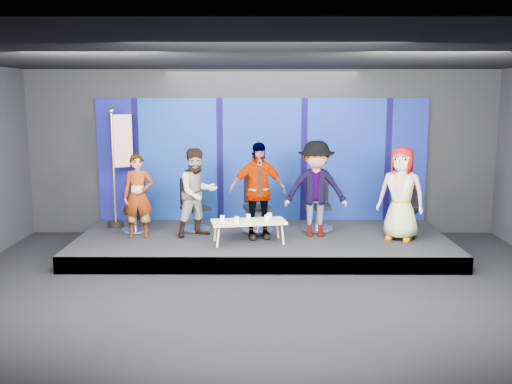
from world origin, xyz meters
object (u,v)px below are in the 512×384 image
mug_a (222,218)px  chair_e (404,216)px  panelist_c (258,191)px  panelist_d (316,189)px  coffee_table (249,223)px  panelist_b (197,193)px  chair_c (257,213)px  mug_e (269,216)px  mug_d (267,218)px  chair_a (135,215)px  panelist_e (401,194)px  mug_b (237,220)px  panelist_a (138,196)px  chair_b (195,213)px  flag_stand (119,165)px  chair_d (317,212)px

mug_a → chair_e: bearing=11.8°
panelist_c → panelist_d: panelist_d is taller
coffee_table → panelist_c: bearing=66.1°
panelist_b → coffee_table: 1.20m
chair_c → panelist_d: (1.11, -0.34, 0.54)m
panelist_d → panelist_b: bearing=-178.3°
panelist_d → mug_e: size_ratio=16.98×
chair_e → mug_e: 2.69m
panelist_c → mug_d: bearing=-75.1°
chair_a → coffee_table: 2.42m
panelist_c → coffee_table: bearing=-124.2°
coffee_table → mug_a: size_ratio=14.54×
panelist_e → mug_b: panelist_e is taller
mug_e → mug_b: bearing=-150.9°
chair_a → panelist_c: size_ratio=0.54×
mug_a → mug_e: (0.85, 0.18, 0.01)m
panelist_a → panelist_d: (3.35, 0.12, 0.12)m
chair_a → chair_c: (2.41, -0.01, 0.05)m
chair_e → panelist_e: (-0.19, -0.47, 0.52)m
chair_b → mug_b: (0.89, -1.17, 0.12)m
panelist_a → mug_d: panelist_a is taller
panelist_e → panelist_c: bearing=-154.9°
chair_b → mug_e: bearing=-63.1°
panelist_d → chair_e: bearing=7.3°
flag_stand → chair_b: bearing=-40.8°
chair_a → mug_b: (2.05, -1.04, 0.14)m
panelist_a → chair_b: 1.23m
panelist_a → chair_e: (5.09, 0.30, -0.44)m
panelist_c → panelist_e: (2.65, -0.11, -0.04)m
panelist_a → panelist_b: 1.11m
chair_a → mug_b: 2.30m
panelist_d → mug_b: (-1.48, -0.69, -0.45)m
panelist_b → flag_stand: size_ratio=0.70×
panelist_b → panelist_c: bearing=-41.2°
mug_e → panelist_d: bearing=22.4°
panelist_b → mug_a: (0.51, -0.53, -0.38)m
flag_stand → panelist_c: bearing=-47.9°
chair_d → mug_e: 1.31m
panelist_b → chair_e: bearing=-30.7°
mug_a → mug_b: bearing=-29.0°
panelist_b → chair_c: panelist_b is taller
panelist_e → mug_e: panelist_e is taller
chair_c → panelist_e: 2.78m
flag_stand → panelist_a: bearing=-87.6°
chair_c → coffee_table: bearing=-110.1°
panelist_a → panelist_c: bearing=-7.8°
chair_c → mug_d: size_ratio=11.10×
chair_a → flag_stand: size_ratio=0.41×
chair_a → chair_b: chair_b is taller
chair_d → mug_a: (-1.83, -1.05, 0.09)m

